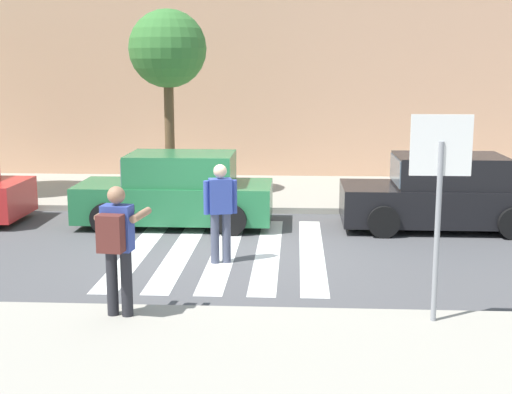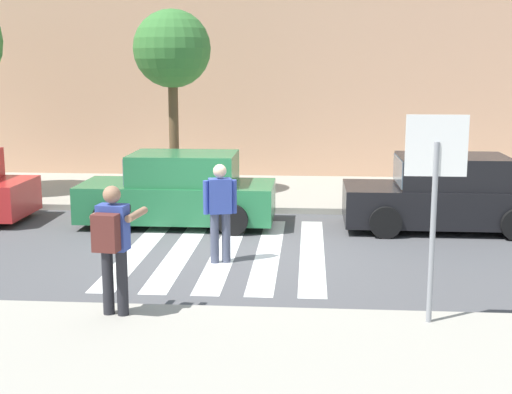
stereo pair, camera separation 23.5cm
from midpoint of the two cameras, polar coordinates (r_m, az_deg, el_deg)
ground_plane at (r=12.99m, az=-2.06°, el=-4.58°), size 120.00×120.00×0.00m
sidewalk_far at (r=18.80m, az=-0.04°, el=0.41°), size 60.00×4.80×0.14m
building_facade_far at (r=22.90m, az=0.82°, el=11.12°), size 56.00×4.00×7.21m
crosswalk_stripe_0 at (r=13.44m, az=-8.78°, el=-4.15°), size 0.44×5.20×0.01m
crosswalk_stripe_1 at (r=13.29m, az=-5.41°, el=-4.25°), size 0.44×5.20×0.01m
crosswalk_stripe_2 at (r=13.18m, az=-1.96°, el=-4.33°), size 0.44×5.20×0.01m
crosswalk_stripe_3 at (r=13.12m, az=1.52°, el=-4.40°), size 0.44×5.20×0.01m
crosswalk_stripe_4 at (r=13.10m, az=5.03°, el=-4.46°), size 0.44×5.20×0.01m
stop_sign at (r=9.12m, az=14.87°, el=1.88°), size 0.76×0.08×2.65m
photographer_with_backpack at (r=9.39m, az=-10.69°, el=-3.34°), size 0.65×0.89×1.72m
pedestrian_crossing at (r=12.21m, az=-2.34°, el=-0.86°), size 0.57×0.33×1.72m
parked_car_green at (r=15.22m, az=-5.71°, el=0.44°), size 4.10×1.92×1.55m
parked_car_black at (r=15.28m, az=15.38°, el=0.14°), size 4.10×1.92×1.55m
street_tree_center at (r=17.73m, az=-6.34°, el=11.55°), size 1.89×1.89×4.57m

